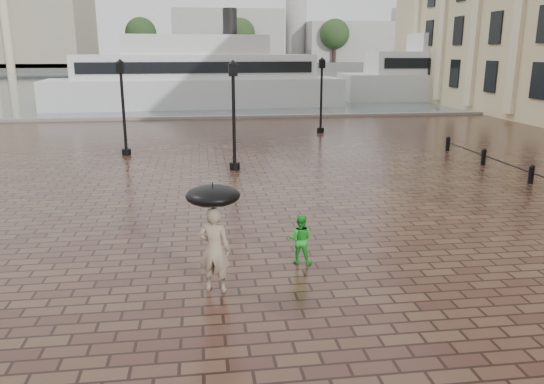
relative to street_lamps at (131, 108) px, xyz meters
The scene contains 12 objects.
ground 17.82m from the street_lamps, 84.81° to the right, with size 300.00×300.00×0.00m, color #361E18.
harbour_water 74.45m from the street_lamps, 88.77° to the left, with size 240.00×240.00×0.00m, color #465255.
quay_edge 14.67m from the street_lamps, 83.66° to the left, with size 80.00×0.60×0.30m, color slate.
far_shore 142.42m from the street_lamps, 89.36° to the left, with size 300.00×60.00×2.00m, color #4C4C47.
distant_skyline 141.61m from the street_lamps, 69.41° to the left, with size 102.50×22.00×33.00m.
far_trees 120.62m from the street_lamps, 89.24° to the left, with size 188.00×8.00×13.50m.
street_lamps is the anchor object (origin of this frame).
adult_pedestrian 15.81m from the street_lamps, 77.48° to the right, with size 0.67×0.44×1.83m, color gray.
child_pedestrian 15.25m from the street_lamps, 68.93° to the right, with size 0.58×0.45×1.19m, color green.
ferry_near 23.64m from the street_lamps, 82.69° to the left, with size 26.55×8.11×8.58m.
ferry_far 42.03m from the street_lamps, 40.85° to the left, with size 28.06×8.09×9.10m.
umbrella 15.75m from the street_lamps, 77.48° to the right, with size 1.10×1.10×1.18m.
Camera 1 is at (1.61, -8.09, 4.86)m, focal length 35.00 mm.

